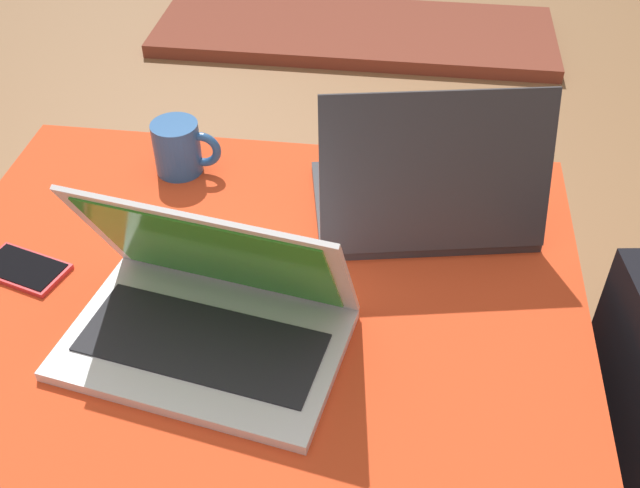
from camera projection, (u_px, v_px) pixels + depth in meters
ground_plane at (264, 453)px, 1.38m from camera, size 14.00×14.00×0.00m
ottoman at (258, 381)px, 1.24m from camera, size 0.99×0.81×0.42m
laptop_near at (208, 313)px, 1.01m from camera, size 0.41×0.30×0.23m
laptop_far at (424, 194)px, 1.20m from camera, size 0.39×0.31×0.25m
cell_phone at (24, 269)px, 1.14m from camera, size 0.15×0.11×0.01m
coffee_mug at (179, 148)px, 1.31m from camera, size 0.12×0.08×0.10m
fireplace_hearth at (354, 32)px, 2.66m from camera, size 1.40×0.50×0.04m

